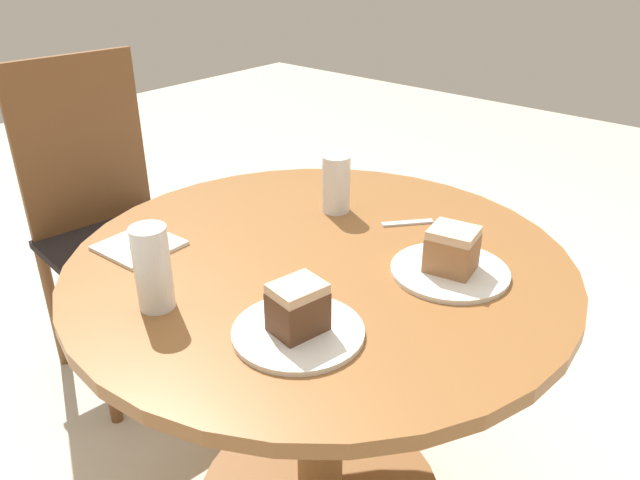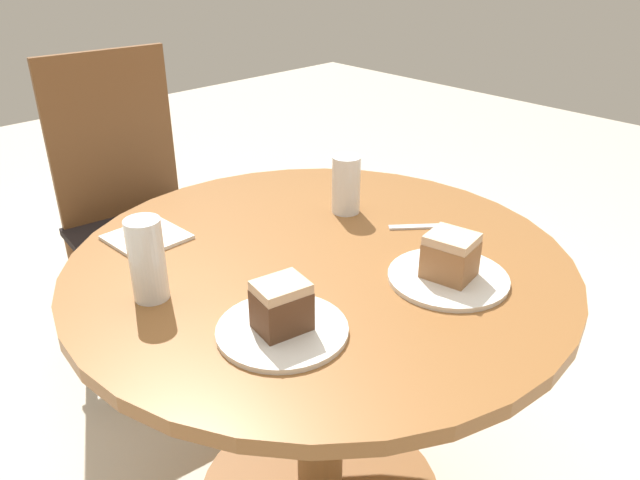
{
  "view_description": "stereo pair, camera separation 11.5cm",
  "coord_description": "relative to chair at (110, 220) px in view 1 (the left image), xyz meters",
  "views": [
    {
      "loc": [
        -0.87,
        -0.74,
        1.34
      ],
      "look_at": [
        0.0,
        0.0,
        0.76
      ],
      "focal_mm": 35.0,
      "sensor_mm": 36.0,
      "label": 1
    },
    {
      "loc": [
        -0.79,
        -0.82,
        1.34
      ],
      "look_at": [
        0.0,
        0.0,
        0.76
      ],
      "focal_mm": 35.0,
      "sensor_mm": 36.0,
      "label": 2
    }
  ],
  "objects": [
    {
      "name": "plate_far",
      "position": [
        -0.27,
        -1.05,
        0.21
      ],
      "size": [
        0.23,
        0.23,
        0.01
      ],
      "color": "silver",
      "rests_on": "table"
    },
    {
      "name": "glass_lemonade",
      "position": [
        -0.37,
        -0.79,
        0.28
      ],
      "size": [
        0.07,
        0.07,
        0.16
      ],
      "color": "beige",
      "rests_on": "table"
    },
    {
      "name": "glass_water",
      "position": [
        0.16,
        -0.77,
        0.27
      ],
      "size": [
        0.07,
        0.07,
        0.14
      ],
      "color": "silver",
      "rests_on": "table"
    },
    {
      "name": "spoon",
      "position": [
        0.21,
        -0.95,
        0.21
      ],
      "size": [
        0.11,
        0.09,
        0.0
      ],
      "rotation": [
        0.0,
        0.0,
        2.45
      ],
      "color": "silver",
      "rests_on": "table"
    },
    {
      "name": "plate_near",
      "position": [
        0.08,
        -1.14,
        0.21
      ],
      "size": [
        0.23,
        0.23,
        0.01
      ],
      "color": "silver",
      "rests_on": "table"
    },
    {
      "name": "table",
      "position": [
        -0.04,
        -0.9,
        0.0
      ],
      "size": [
        1.05,
        1.05,
        0.72
      ],
      "color": "brown",
      "rests_on": "ground_plane"
    },
    {
      "name": "cake_slice_near",
      "position": [
        0.08,
        -1.14,
        0.26
      ],
      "size": [
        0.1,
        0.1,
        0.09
      ],
      "rotation": [
        0.0,
        0.0,
        0.18
      ],
      "color": "#9E6B42",
      "rests_on": "plate_near"
    },
    {
      "name": "chair",
      "position": [
        0.0,
        0.0,
        0.0
      ],
      "size": [
        0.47,
        0.47,
        1.0
      ],
      "rotation": [
        0.0,
        0.0,
        -0.12
      ],
      "color": "brown",
      "rests_on": "ground_plane"
    },
    {
      "name": "cake_slice_far",
      "position": [
        -0.27,
        -1.05,
        0.26
      ],
      "size": [
        0.1,
        0.09,
        0.09
      ],
      "rotation": [
        0.0,
        0.0,
        4.53
      ],
      "color": "brown",
      "rests_on": "plate_far"
    },
    {
      "name": "napkin_stack",
      "position": [
        -0.26,
        -0.57,
        0.21
      ],
      "size": [
        0.16,
        0.16,
        0.01
      ],
      "rotation": [
        0.0,
        0.0,
        0.04
      ],
      "color": "silver",
      "rests_on": "table"
    }
  ]
}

